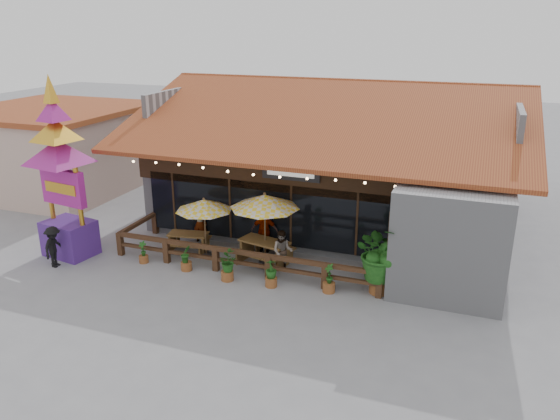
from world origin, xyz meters
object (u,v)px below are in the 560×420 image
at_px(tropical_plant, 381,254).
at_px(pedestrian, 54,247).
at_px(picnic_table_right, 264,248).
at_px(picnic_table_left, 189,239).
at_px(umbrella_right, 265,202).
at_px(thai_sign_tower, 59,157).
at_px(umbrella_left, 204,205).

distance_m(tropical_plant, pedestrian, 11.53).
bearing_deg(picnic_table_right, picnic_table_left, 179.72).
distance_m(umbrella_right, pedestrian, 7.73).
relative_size(picnic_table_left, thai_sign_tower, 0.24).
height_order(umbrella_left, picnic_table_right, umbrella_left).
bearing_deg(umbrella_right, tropical_plant, -12.31).
bearing_deg(picnic_table_left, tropical_plant, -6.87).
height_order(picnic_table_left, picnic_table_right, picnic_table_right).
bearing_deg(umbrella_left, tropical_plant, -6.62).
height_order(picnic_table_right, pedestrian, pedestrian).
bearing_deg(tropical_plant, thai_sign_tower, -175.43).
distance_m(picnic_table_left, tropical_plant, 7.63).
bearing_deg(umbrella_right, thai_sign_tower, -165.35).
bearing_deg(umbrella_left, picnic_table_left, 171.06).
height_order(picnic_table_left, tropical_plant, tropical_plant).
bearing_deg(picnic_table_left, umbrella_right, 0.87).
xyz_separation_m(umbrella_left, pedestrian, (-4.63, -2.78, -1.23)).
bearing_deg(pedestrian, thai_sign_tower, 1.77).
bearing_deg(tropical_plant, picnic_table_left, 173.13).
distance_m(thai_sign_tower, pedestrian, 3.24).
xyz_separation_m(umbrella_right, picnic_table_right, (-0.00, -0.06, -1.75)).
bearing_deg(picnic_table_left, pedestrian, -142.72).
bearing_deg(tropical_plant, pedestrian, -170.00).
height_order(thai_sign_tower, tropical_plant, thai_sign_tower).
distance_m(umbrella_right, picnic_table_right, 1.76).
height_order(thai_sign_tower, pedestrian, thai_sign_tower).
distance_m(umbrella_right, tropical_plant, 4.58).
distance_m(umbrella_left, thai_sign_tower, 5.44).
relative_size(umbrella_left, umbrella_right, 0.78).
xyz_separation_m(umbrella_left, picnic_table_right, (2.34, 0.11, -1.41)).
relative_size(umbrella_right, tropical_plant, 1.25).
bearing_deg(umbrella_right, picnic_table_right, -91.19).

